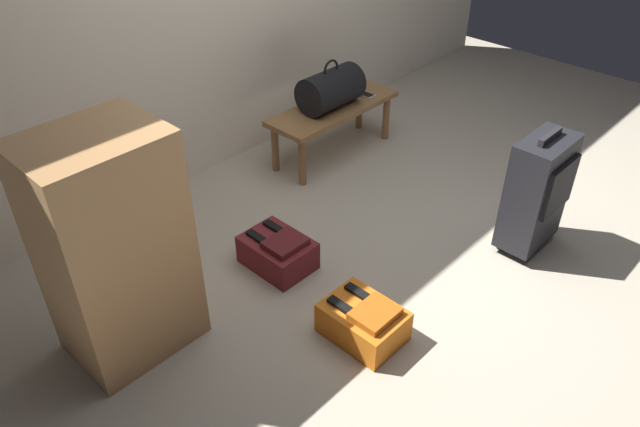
# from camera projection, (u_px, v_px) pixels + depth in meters

# --- Properties ---
(ground_plane) EXTENTS (6.60, 6.60, 0.00)m
(ground_plane) POSITION_uv_depth(u_px,v_px,m) (412.00, 247.00, 3.47)
(ground_plane) COLOR #B2A893
(bench) EXTENTS (1.00, 0.36, 0.38)m
(bench) POSITION_uv_depth(u_px,v_px,m) (333.00, 113.00, 4.17)
(bench) COLOR olive
(bench) RESTS_ON ground
(duffel_bag_black) EXTENTS (0.44, 0.26, 0.34)m
(duffel_bag_black) POSITION_uv_depth(u_px,v_px,m) (331.00, 89.00, 4.04)
(duffel_bag_black) COLOR black
(duffel_bag_black) RESTS_ON bench
(cell_phone) EXTENTS (0.07, 0.14, 0.01)m
(cell_phone) POSITION_uv_depth(u_px,v_px,m) (365.00, 94.00, 4.28)
(cell_phone) COLOR silver
(cell_phone) RESTS_ON bench
(suitcase_upright_charcoal) EXTENTS (0.38, 0.24, 0.73)m
(suitcase_upright_charcoal) POSITION_uv_depth(u_px,v_px,m) (537.00, 191.00, 3.28)
(suitcase_upright_charcoal) COLOR black
(suitcase_upright_charcoal) RESTS_ON ground
(backpack_orange) EXTENTS (0.28, 0.38, 0.21)m
(backpack_orange) POSITION_uv_depth(u_px,v_px,m) (364.00, 321.00, 2.87)
(backpack_orange) COLOR orange
(backpack_orange) RESTS_ON ground
(backpack_maroon) EXTENTS (0.28, 0.38, 0.21)m
(backpack_maroon) POSITION_uv_depth(u_px,v_px,m) (278.00, 252.00, 3.30)
(backpack_maroon) COLOR maroon
(backpack_maroon) RESTS_ON ground
(side_cabinet) EXTENTS (0.56, 0.44, 1.10)m
(side_cabinet) POSITION_uv_depth(u_px,v_px,m) (115.00, 249.00, 2.59)
(side_cabinet) COLOR #A87A4C
(side_cabinet) RESTS_ON ground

